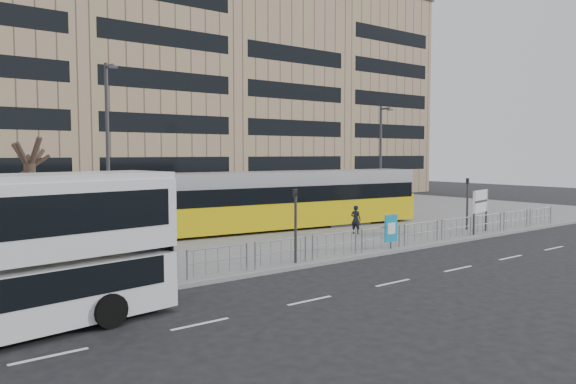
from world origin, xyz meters
TOP-DOWN VIEW (x-y plane):
  - ground at (0.00, 0.00)m, footprint 120.00×120.00m
  - plaza at (0.00, 12.00)m, footprint 64.00×24.00m
  - kerb at (0.00, 0.05)m, footprint 64.00×0.25m
  - building_row at (1.55, 34.27)m, footprint 70.40×18.40m
  - pedestrian_barrier at (2.00, 0.50)m, footprint 32.07×0.07m
  - road_markings at (1.00, -4.00)m, footprint 62.00×0.12m
  - tram at (-2.05, 9.85)m, footprint 29.63×6.07m
  - station_sign at (10.97, 0.80)m, footprint 2.11×0.56m
  - ad_panel at (2.88, 0.40)m, footprint 0.88×0.09m
  - pedestrian at (5.10, 4.96)m, footprint 0.59×0.70m
  - traffic_light_west at (-2.94, 0.50)m, footprint 0.20×0.23m
  - traffic_light_east at (11.58, 2.07)m, footprint 0.23×0.25m
  - lamp_post_west at (-7.52, 9.28)m, footprint 0.45×1.04m
  - lamp_post_east at (12.53, 9.86)m, footprint 0.45×1.04m
  - bare_tree at (-11.93, 5.84)m, footprint 3.90×3.90m

SIDE VIEW (x-z plane):
  - ground at x=0.00m, z-range 0.00..0.00m
  - road_markings at x=1.00m, z-range 0.00..0.01m
  - kerb at x=0.00m, z-range -0.01..0.16m
  - plaza at x=0.00m, z-range 0.00..0.15m
  - pedestrian at x=5.10m, z-range 0.15..1.78m
  - pedestrian_barrier at x=2.00m, z-range 0.43..1.53m
  - ad_panel at x=2.88m, z-range 0.29..1.93m
  - station_sign at x=10.97m, z-range 0.63..3.09m
  - tram at x=-2.05m, z-range 0.16..3.63m
  - traffic_light_west at x=-2.94m, z-range 0.57..3.67m
  - traffic_light_east at x=11.58m, z-range 0.57..3.67m
  - lamp_post_east at x=12.53m, z-range 0.52..8.43m
  - lamp_post_west at x=-7.52m, z-range 0.53..9.44m
  - bare_tree at x=-11.93m, z-range 1.90..9.01m
  - building_row at x=1.55m, z-range -2.69..28.51m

